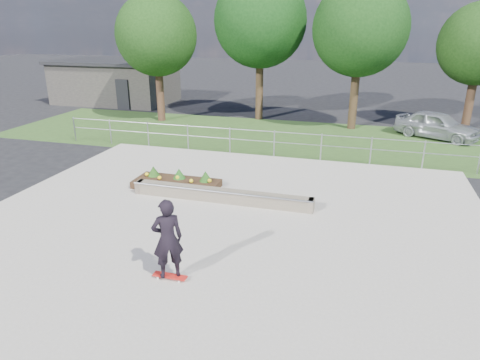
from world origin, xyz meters
name	(u,v)px	position (x,y,z in m)	size (l,w,h in m)	color
ground	(218,234)	(0.00, 0.00, 0.00)	(120.00, 120.00, 0.00)	black
grass_verge	(288,138)	(0.00, 11.00, 0.01)	(30.00, 8.00, 0.02)	#29461C
concrete_slab	(218,234)	(0.00, 0.00, 0.03)	(15.00, 15.00, 0.06)	gray
fence	(274,140)	(0.00, 7.50, 0.77)	(20.06, 0.06, 1.20)	gray
building	(116,81)	(-14.00, 18.00, 1.51)	(8.40, 5.40, 3.00)	#2F2D2A
tree_far_left	(156,35)	(-8.00, 13.00, 4.85)	(4.55, 4.55, 7.15)	#382016
tree_mid_left	(260,21)	(-2.50, 15.00, 5.61)	(5.25, 5.25, 8.25)	#302013
tree_mid_right	(360,29)	(3.00, 14.00, 5.23)	(4.90, 4.90, 7.70)	black
tree_far_right	(480,44)	(9.00, 15.50, 4.48)	(4.20, 4.20, 6.60)	#311E13
grind_ledge	(221,195)	(-0.63, 2.12, 0.26)	(6.00, 0.44, 0.43)	brown
planter_bed	(177,182)	(-2.53, 2.94, 0.24)	(3.00, 1.20, 0.61)	black
skateboarder	(168,239)	(-0.31, -2.45, 1.07)	(0.81, 0.75, 1.95)	silver
parked_car	(437,125)	(7.19, 13.03, 0.69)	(1.62, 4.03, 1.37)	#A5A9AF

